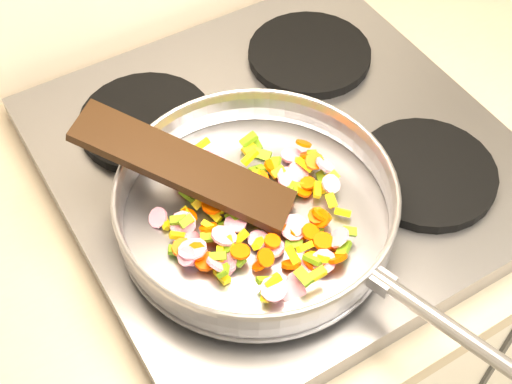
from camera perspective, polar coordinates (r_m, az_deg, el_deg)
cooktop at (r=1.01m, az=2.01°, el=2.59°), size 0.60×0.60×0.04m
grate_fl at (r=0.87m, az=-0.80°, el=-5.84°), size 0.19×0.19×0.02m
grate_fr at (r=0.98m, az=13.42°, el=1.49°), size 0.19×0.19×0.02m
grate_bl at (r=1.03m, az=-8.81°, el=5.58°), size 0.19×0.19×0.02m
grate_br at (r=1.13m, az=4.29°, el=10.95°), size 0.19×0.19×0.02m
saute_pan at (r=0.87m, az=0.09°, el=-0.92°), size 0.39×0.54×0.06m
vegetable_heap at (r=0.88m, az=0.15°, el=-1.68°), size 0.25×0.27×0.05m
wooden_spatula at (r=0.88m, az=-5.81°, el=2.04°), size 0.23×0.25×0.09m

